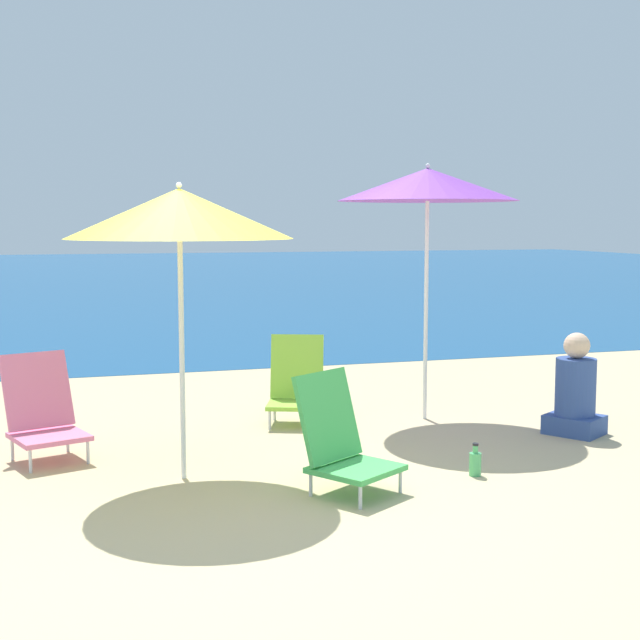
# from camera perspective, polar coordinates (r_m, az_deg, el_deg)

# --- Properties ---
(ground_plane) EXTENTS (60.00, 60.00, 0.00)m
(ground_plane) POSITION_cam_1_polar(r_m,az_deg,el_deg) (5.79, -6.46, -11.52)
(ground_plane) COLOR #C6B284
(sea_water) EXTENTS (60.00, 40.00, 0.01)m
(sea_water) POSITION_cam_1_polar(r_m,az_deg,el_deg) (30.43, -15.05, 2.78)
(sea_water) COLOR navy
(sea_water) RESTS_ON ground
(beach_umbrella_yellow) EXTENTS (1.53, 1.53, 2.03)m
(beach_umbrella_yellow) POSITION_cam_1_polar(r_m,az_deg,el_deg) (6.09, -8.99, 6.72)
(beach_umbrella_yellow) COLOR white
(beach_umbrella_yellow) RESTS_ON ground
(beach_umbrella_purple) EXTENTS (1.59, 1.59, 2.28)m
(beach_umbrella_purple) POSITION_cam_1_polar(r_m,az_deg,el_deg) (7.96, 6.90, 8.58)
(beach_umbrella_purple) COLOR white
(beach_umbrella_purple) RESTS_ON ground
(beach_chair_lime) EXTENTS (0.62, 0.64, 0.77)m
(beach_chair_lime) POSITION_cam_1_polar(r_m,az_deg,el_deg) (7.88, -1.54, -4.07)
(beach_chair_lime) COLOR silver
(beach_chair_lime) RESTS_ON ground
(beach_chair_green) EXTENTS (0.74, 0.76, 0.78)m
(beach_chair_green) POSITION_cam_1_polar(r_m,az_deg,el_deg) (5.90, 1.31, -7.68)
(beach_chair_green) COLOR silver
(beach_chair_green) RESTS_ON ground
(beach_chair_pink) EXTENTS (0.67, 0.74, 0.78)m
(beach_chair_pink) POSITION_cam_1_polar(r_m,az_deg,el_deg) (7.00, -17.32, -5.64)
(beach_chair_pink) COLOR silver
(beach_chair_pink) RESTS_ON ground
(person_seated_near) EXTENTS (0.54, 0.56, 0.86)m
(person_seated_near) POSITION_cam_1_polar(r_m,az_deg,el_deg) (7.74, 16.03, -4.51)
(person_seated_near) COLOR #334C8C
(person_seated_near) RESTS_ON ground
(water_bottle) EXTENTS (0.08, 0.08, 0.23)m
(water_bottle) POSITION_cam_1_polar(r_m,az_deg,el_deg) (6.40, 9.90, -9.00)
(water_bottle) COLOR #4CB266
(water_bottle) RESTS_ON ground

